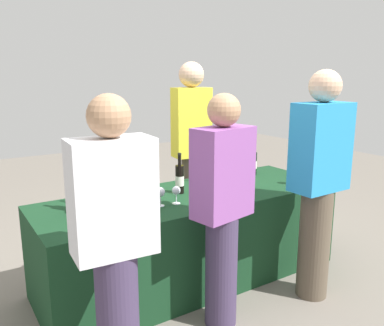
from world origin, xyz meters
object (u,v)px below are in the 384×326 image
(wine_bottle_5, at_px, (214,171))
(guest_0, at_px, (114,240))
(wine_glass_2, at_px, (176,191))
(wine_glass_5, at_px, (294,173))
(wine_bottle_3, at_px, (145,183))
(ice_bucket, at_px, (101,201))
(guest_2, at_px, (319,179))
(wine_bottle_1, at_px, (93,190))
(wine_bottle_2, at_px, (110,185))
(wine_glass_3, at_px, (243,182))
(wine_glass_4, at_px, (250,177))
(wine_bottle_6, at_px, (253,163))
(server_pouring, at_px, (191,144))
(wine_bottle_0, at_px, (76,196))
(wine_glass_0, at_px, (150,197))
(guest_1, at_px, (222,206))
(wine_glass_1, at_px, (160,193))
(wine_bottle_4, at_px, (180,179))

(wine_bottle_5, bearing_deg, guest_0, -143.86)
(wine_glass_2, bearing_deg, wine_glass_5, -4.20)
(wine_bottle_3, distance_m, ice_bucket, 0.45)
(ice_bucket, distance_m, guest_2, 1.54)
(wine_bottle_1, bearing_deg, wine_bottle_2, 22.54)
(wine_glass_3, height_order, wine_glass_4, wine_glass_4)
(wine_bottle_3, xyz_separation_m, wine_glass_2, (0.12, -0.26, -0.02))
(wine_bottle_6, distance_m, server_pouring, 0.61)
(server_pouring, distance_m, guest_0, 1.97)
(wine_bottle_1, height_order, wine_glass_3, wine_bottle_1)
(wine_bottle_0, xyz_separation_m, wine_glass_0, (0.43, -0.27, -0.01))
(wine_bottle_0, distance_m, ice_bucket, 0.19)
(wine_bottle_0, xyz_separation_m, guest_1, (0.71, -0.72, 0.00))
(wine_glass_3, relative_size, guest_2, 0.08)
(wine_glass_2, distance_m, guest_0, 0.97)
(server_pouring, bearing_deg, wine_bottle_3, 41.73)
(wine_glass_2, height_order, guest_1, guest_1)
(wine_glass_3, xyz_separation_m, guest_1, (-0.51, -0.41, 0.02))
(ice_bucket, distance_m, guest_1, 0.83)
(wine_bottle_1, relative_size, wine_bottle_3, 1.02)
(wine_bottle_2, relative_size, wine_glass_1, 2.23)
(wine_bottle_5, bearing_deg, wine_glass_4, -60.11)
(guest_1, bearing_deg, wine_bottle_3, 92.68)
(wine_glass_3, distance_m, guest_1, 0.66)
(wine_bottle_2, xyz_separation_m, guest_0, (-0.36, -0.99, 0.00))
(wine_bottle_4, distance_m, ice_bucket, 0.71)
(wine_bottle_6, distance_m, ice_bucket, 1.61)
(server_pouring, xyz_separation_m, guest_1, (-0.57, -1.26, -0.16))
(wine_glass_4, bearing_deg, wine_bottle_0, 170.84)
(wine_bottle_0, distance_m, wine_glass_4, 1.40)
(guest_2, bearing_deg, wine_glass_0, 152.74)
(wine_bottle_6, height_order, wine_glass_3, wine_bottle_6)
(wine_bottle_4, relative_size, guest_0, 0.21)
(server_pouring, bearing_deg, guest_0, 53.36)
(ice_bucket, bearing_deg, wine_glass_1, -11.37)
(wine_bottle_2, bearing_deg, ice_bucket, -123.04)
(wine_bottle_5, xyz_separation_m, guest_2, (0.30, -0.87, 0.08))
(wine_bottle_0, xyz_separation_m, wine_glass_4, (1.38, -0.22, -0.01))
(wine_bottle_6, relative_size, wine_glass_0, 2.18)
(wine_bottle_1, xyz_separation_m, wine_glass_3, (1.10, -0.35, -0.03))
(wine_glass_4, bearing_deg, wine_glass_5, -14.40)
(wine_bottle_1, relative_size, wine_glass_5, 2.38)
(wine_bottle_3, xyz_separation_m, wine_bottle_4, (0.28, -0.04, 0.00))
(wine_glass_1, distance_m, guest_2, 1.14)
(guest_1, xyz_separation_m, guest_2, (0.80, -0.09, 0.08))
(wine_bottle_5, relative_size, ice_bucket, 1.36)
(guest_2, bearing_deg, guest_0, -178.24)
(ice_bucket, bearing_deg, wine_bottle_5, 10.67)
(server_pouring, height_order, guest_2, server_pouring)
(wine_bottle_2, relative_size, wine_bottle_6, 1.01)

